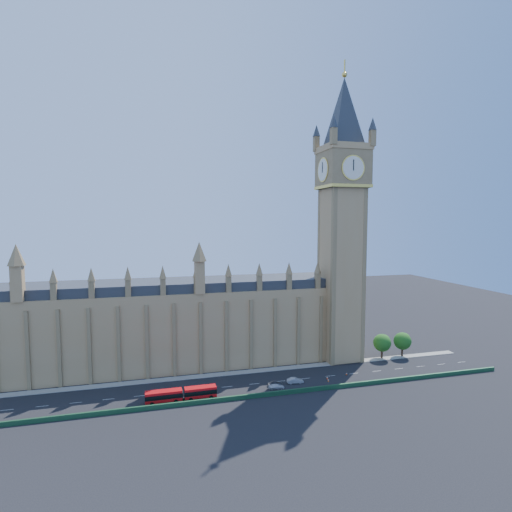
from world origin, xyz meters
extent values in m
plane|color=black|center=(0.00, 0.00, 0.00)|extent=(400.00, 400.00, 0.00)
cube|color=#AB8452|center=(-25.00, 22.00, 12.50)|extent=(120.00, 20.00, 25.00)
cube|color=#2D3035|center=(-25.00, 22.00, 26.50)|extent=(120.00, 18.00, 3.00)
cube|color=#AB8452|center=(38.00, 14.00, 29.00)|extent=(12.00, 12.00, 58.00)
cube|color=olive|center=(38.00, 14.00, 64.00)|extent=(14.00, 14.00, 12.00)
cylinder|color=silver|center=(38.00, 6.85, 64.00)|extent=(7.20, 0.30, 7.20)
cube|color=#AB8452|center=(38.00, 14.00, 71.00)|extent=(14.50, 14.50, 2.00)
pyramid|color=#2D3035|center=(38.00, 14.00, 94.00)|extent=(20.59, 20.59, 22.00)
sphere|color=#F2C64C|center=(38.00, 14.00, 94.80)|extent=(1.80, 1.80, 1.80)
cube|color=#1E4C2D|center=(0.00, -9.00, 0.60)|extent=(160.00, 0.60, 1.20)
cube|color=gray|center=(0.00, 9.50, 0.08)|extent=(160.00, 3.00, 0.16)
cylinder|color=#382619|center=(52.00, 10.00, 2.00)|extent=(0.70, 0.70, 4.00)
sphere|color=#1C5115|center=(52.00, 10.00, 5.50)|extent=(6.00, 6.00, 6.00)
sphere|color=#1C5115|center=(52.80, 10.30, 6.10)|extent=(4.38, 4.38, 4.38)
cylinder|color=#382619|center=(60.00, 10.00, 2.00)|extent=(0.70, 0.70, 4.00)
sphere|color=#1C5115|center=(60.00, 10.00, 5.50)|extent=(6.00, 6.00, 6.00)
sphere|color=#1C5115|center=(60.80, 10.30, 6.10)|extent=(4.38, 4.38, 4.38)
cube|color=red|center=(-21.79, -5.68, 1.57)|extent=(9.47, 2.72, 3.15)
cube|color=red|center=(-12.24, -5.58, 1.57)|extent=(8.42, 2.71, 3.15)
cube|color=black|center=(-21.79, -5.68, 1.95)|extent=(9.52, 2.77, 1.20)
cube|color=black|center=(-12.24, -5.58, 1.95)|extent=(8.47, 2.76, 1.20)
cylinder|color=black|center=(-17.27, -5.63, 1.42)|extent=(0.86, 2.53, 2.52)
cylinder|color=black|center=(-24.79, -7.02, 0.52)|extent=(1.05, 0.33, 1.05)
cylinder|color=black|center=(-24.82, -4.40, 0.52)|extent=(1.05, 0.33, 1.05)
cylinder|color=black|center=(-18.75, -6.96, 0.52)|extent=(1.05, 0.33, 1.05)
cylinder|color=black|center=(-18.78, -4.34, 0.52)|extent=(1.05, 0.33, 1.05)
cylinder|color=black|center=(-14.91, -6.92, 0.52)|extent=(1.05, 0.33, 1.05)
cylinder|color=black|center=(-14.94, -4.30, 0.52)|extent=(1.05, 0.33, 1.05)
cylinder|color=black|center=(-9.54, -6.86, 0.52)|extent=(1.05, 0.33, 1.05)
cylinder|color=black|center=(-9.57, -4.24, 0.52)|extent=(1.05, 0.33, 1.05)
imported|color=#43454C|center=(9.52, -2.85, 0.72)|extent=(4.34, 2.06, 1.43)
imported|color=#95979C|center=(15.71, -2.48, 0.79)|extent=(4.95, 2.17, 1.58)
imported|color=silver|center=(9.22, -4.84, 0.66)|extent=(4.71, 2.34, 1.31)
cube|color=black|center=(14.00, -0.46, 0.02)|extent=(0.45, 0.45, 0.04)
cone|color=orange|center=(14.00, -0.46, 0.34)|extent=(0.49, 0.49, 0.69)
cylinder|color=white|center=(14.00, -0.46, 0.44)|extent=(0.33, 0.33, 0.12)
cube|color=black|center=(33.21, -0.56, 0.02)|extent=(0.47, 0.47, 0.04)
cone|color=#D6400B|center=(33.21, -0.56, 0.36)|extent=(0.52, 0.52, 0.71)
cylinder|color=white|center=(33.21, -0.56, 0.46)|extent=(0.35, 0.35, 0.12)
cube|color=black|center=(26.06, -2.11, 0.02)|extent=(0.57, 0.57, 0.04)
cone|color=#F13C0C|center=(26.06, -2.11, 0.39)|extent=(0.62, 0.62, 0.78)
cylinder|color=white|center=(26.06, -2.11, 0.50)|extent=(0.38, 0.38, 0.13)
cube|color=black|center=(25.66, -3.74, 0.02)|extent=(0.49, 0.49, 0.04)
cone|color=orange|center=(25.66, -3.74, 0.35)|extent=(0.54, 0.54, 0.69)
cylinder|color=white|center=(25.66, -3.74, 0.44)|extent=(0.34, 0.34, 0.12)
camera|label=1|loc=(-23.75, -108.80, 46.98)|focal=28.00mm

